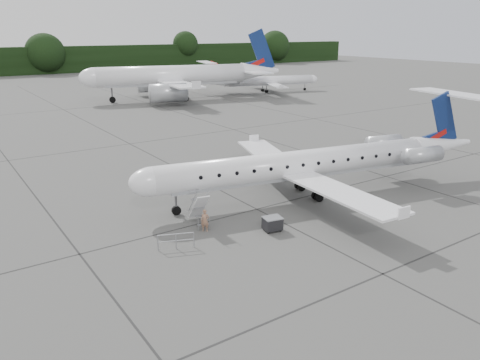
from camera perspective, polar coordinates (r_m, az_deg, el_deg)
ground at (r=37.13m, az=11.71°, el=-2.78°), size 320.00×320.00×0.00m
treeline at (r=156.25m, az=-25.44°, el=12.95°), size 260.00×4.00×8.00m
main_regional_jet at (r=36.90m, az=7.16°, el=3.53°), size 33.35×26.83×7.62m
airstair at (r=32.24m, az=-5.04°, el=-3.41°), size 1.28×2.40×2.39m
passenger at (r=31.26m, az=-4.29°, el=-4.95°), size 0.66×0.62×1.52m
safety_railing at (r=29.10m, az=-7.80°, el=-7.43°), size 2.08×0.88×1.00m
baggage_cart at (r=31.42m, az=3.97°, el=-5.32°), size 1.33×1.15×1.01m
bg_narrowbody at (r=91.23m, az=-8.32°, el=13.65°), size 41.14×33.89×12.88m
bg_regional_right at (r=102.69m, az=3.53°, el=12.52°), size 29.77×24.89×6.73m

